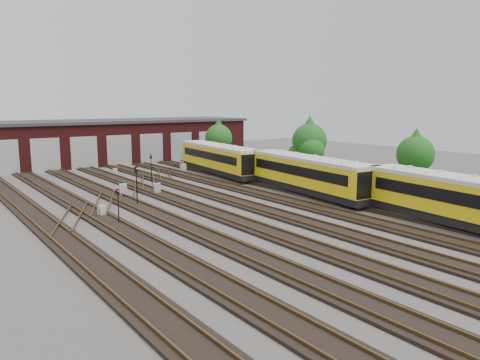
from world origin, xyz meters
TOP-DOWN VIEW (x-y plane):
  - ground at (0.00, 0.00)m, footprint 120.00×120.00m
  - track_network at (-0.17, 0.59)m, footprint 30.40×70.00m
  - maintenance_shed at (-0.01, 39.97)m, footprint 51.00×12.50m
  - grass_verge at (19.00, 10.00)m, footprint 8.00×55.00m
  - metro_train at (10.00, 2.97)m, footprint 4.71×48.66m
  - signal_mast_0 at (-5.76, 7.90)m, footprint 0.30×0.28m
  - signal_mast_1 at (-9.49, 2.70)m, footprint 0.23×0.21m
  - signal_mast_2 at (0.76, 18.82)m, footprint 0.27×0.26m
  - signal_mast_3 at (9.26, 15.33)m, footprint 0.26×0.25m
  - relay_cabinet_0 at (-9.67, 5.82)m, footprint 0.64×0.58m
  - relay_cabinet_1 at (-1.91, 11.85)m, footprint 0.80×0.74m
  - relay_cabinet_2 at (-4.98, 12.98)m, footprint 0.84×0.77m
  - relay_cabinet_3 at (-0.80, 25.94)m, footprint 0.62×0.56m
  - relay_cabinet_4 at (7.14, 22.92)m, footprint 0.71×0.60m
  - tree_0 at (16.00, 28.01)m, footprint 4.01×4.01m
  - tree_1 at (19.41, 12.08)m, footprint 3.25×3.25m
  - tree_2 at (20.11, 13.20)m, footprint 4.41×4.41m
  - tree_3 at (19.05, 14.23)m, footprint 2.56×2.56m
  - tree_4 at (21.25, -1.30)m, footprint 3.86×3.86m
  - bush_0 at (18.26, -4.24)m, footprint 1.48×1.48m
  - bush_1 at (18.91, 24.74)m, footprint 1.32×1.32m
  - bush_2 at (19.13, 30.14)m, footprint 1.34×1.34m

SIDE VIEW (x-z plane):
  - ground at x=0.00m, z-range 0.00..0.00m
  - grass_verge at x=19.00m, z-range 0.00..0.05m
  - track_network at x=-0.17m, z-range -0.06..0.27m
  - relay_cabinet_3 at x=-0.80m, z-range 0.00..0.85m
  - relay_cabinet_0 at x=-9.67m, z-range 0.00..0.90m
  - relay_cabinet_1 at x=-1.91m, z-range 0.00..1.06m
  - relay_cabinet_4 at x=7.14m, z-range 0.00..1.15m
  - relay_cabinet_2 at x=-4.98m, z-range 0.00..1.15m
  - bush_1 at x=18.91m, z-range 0.00..1.32m
  - bush_2 at x=19.13m, z-range 0.00..1.34m
  - bush_0 at x=18.26m, z-range 0.00..1.48m
  - signal_mast_1 at x=-9.49m, z-range 0.38..3.07m
  - signal_mast_3 at x=9.26m, z-range 0.40..3.12m
  - signal_mast_2 at x=0.76m, z-range 0.43..3.59m
  - metro_train at x=10.00m, z-range 0.37..3.77m
  - signal_mast_0 at x=-5.76m, z-range 0.47..3.96m
  - tree_3 at x=19.05m, z-range 0.60..4.84m
  - maintenance_shed at x=-0.01m, z-range 0.03..6.38m
  - tree_1 at x=19.41m, z-range 0.77..6.15m
  - tree_4 at x=21.25m, z-range 0.91..7.30m
  - tree_0 at x=16.00m, z-range 0.95..7.59m
  - tree_2 at x=20.11m, z-range 1.04..8.35m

